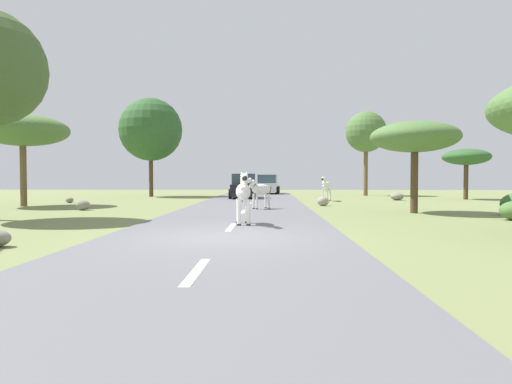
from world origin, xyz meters
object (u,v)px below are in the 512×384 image
at_px(tree_1, 415,138).
at_px(rock_3, 70,200).
at_px(zebra_2, 326,186).
at_px(rock_2, 323,201).
at_px(zebra_0, 243,193).
at_px(zebra_1, 260,190).
at_px(car_0, 243,187).
at_px(tree_3, 151,130).
at_px(rock_0, 397,196).
at_px(rock_4, 83,205).
at_px(car_1, 268,185).
at_px(tree_5, 366,132).
at_px(tree_4, 23,131).
at_px(tree_7, 466,157).

height_order(tree_1, rock_3, tree_1).
relative_size(zebra_2, tree_1, 0.42).
relative_size(rock_2, rock_3, 1.38).
distance_m(zebra_0, rock_2, 10.65).
relative_size(zebra_0, zebra_1, 1.17).
height_order(zebra_1, car_0, car_0).
height_order(tree_3, rock_3, tree_3).
xyz_separation_m(rock_0, rock_3, (-20.46, -3.80, -0.09)).
height_order(car_0, rock_4, car_0).
relative_size(zebra_1, rock_0, 1.75).
height_order(rock_2, rock_4, rock_2).
xyz_separation_m(car_0, rock_4, (-6.68, -11.74, -0.62)).
distance_m(zebra_1, car_1, 20.03).
distance_m(tree_5, rock_0, 9.19).
relative_size(zebra_1, rock_2, 2.40).
relative_size(zebra_0, tree_3, 0.22).
height_order(tree_4, rock_2, tree_4).
height_order(car_0, rock_0, car_0).
distance_m(zebra_1, rock_2, 4.57).
bearing_deg(rock_2, zebra_1, -136.94).
bearing_deg(zebra_0, zebra_1, -98.97).
distance_m(tree_1, rock_3, 19.61).
relative_size(zebra_0, rock_2, 2.80).
distance_m(tree_1, rock_0, 11.53).
xyz_separation_m(tree_7, rock_4, (-22.17, -10.99, -2.69)).
xyz_separation_m(zebra_1, car_0, (-1.43, 11.30, -0.09)).
bearing_deg(zebra_1, tree_5, -62.64).
height_order(car_1, tree_3, tree_3).
xyz_separation_m(car_0, tree_1, (7.99, -12.90, 2.33)).
distance_m(zebra_1, rock_0, 12.94).
bearing_deg(car_0, zebra_2, 147.13).
bearing_deg(tree_3, tree_5, 7.92).
height_order(zebra_1, rock_0, zebra_1).
relative_size(tree_3, rock_3, 17.51).
relative_size(car_0, car_1, 0.99).
xyz_separation_m(tree_5, rock_4, (-16.66, -17.38, -5.10)).
relative_size(tree_5, rock_0, 8.31).
bearing_deg(rock_2, zebra_0, -110.08).
relative_size(zebra_2, rock_2, 2.63).
bearing_deg(tree_7, zebra_0, -129.59).
distance_m(zebra_1, tree_3, 17.62).
bearing_deg(tree_3, rock_4, -86.53).
relative_size(tree_5, rock_2, 11.41).
bearing_deg(zebra_2, zebra_1, 85.21).
xyz_separation_m(zebra_1, rock_2, (3.30, 3.08, -0.69)).
bearing_deg(tree_5, zebra_0, -110.49).
distance_m(tree_1, tree_3, 22.50).
bearing_deg(zebra_0, tree_4, -43.21).
height_order(tree_7, rock_2, tree_7).
relative_size(zebra_0, rock_3, 3.88).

